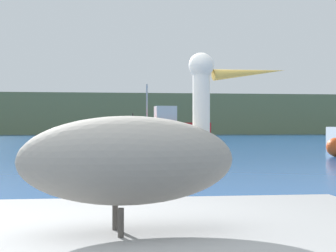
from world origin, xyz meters
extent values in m
cube|color=#6B7A51|center=(0.00, 70.48, 2.80)|extent=(140.00, 13.32, 5.59)
ellipsoid|color=gray|center=(0.53, 0.13, 0.92)|extent=(1.16, 0.67, 0.45)
cylinder|color=white|center=(0.91, 0.19, 1.18)|extent=(0.09, 0.09, 0.38)
sphere|color=white|center=(0.91, 0.19, 1.41)|extent=(0.13, 0.13, 0.13)
cone|color=gold|center=(1.18, 0.23, 1.38)|extent=(0.42, 0.12, 0.10)
cylinder|color=#4C4742|center=(0.46, 0.22, 0.63)|extent=(0.03, 0.03, 0.14)
cylinder|color=#4C4742|center=(0.49, 0.04, 0.63)|extent=(0.03, 0.03, 0.14)
cube|color=red|center=(4.88, 35.10, 0.69)|extent=(6.03, 2.27, 1.39)
cube|color=silver|center=(4.52, 35.07, 2.01)|extent=(1.62, 1.61, 1.25)
cylinder|color=#B2B2B2|center=(3.11, 34.99, 2.84)|extent=(0.12, 0.12, 2.90)
cylinder|color=#3F382D|center=(2.04, 34.93, 1.74)|extent=(0.10, 0.10, 0.70)
sphere|color=#E54C19|center=(8.54, 14.80, 0.35)|extent=(0.69, 0.69, 0.69)
camera|label=1|loc=(0.44, -2.36, 1.09)|focal=53.07mm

